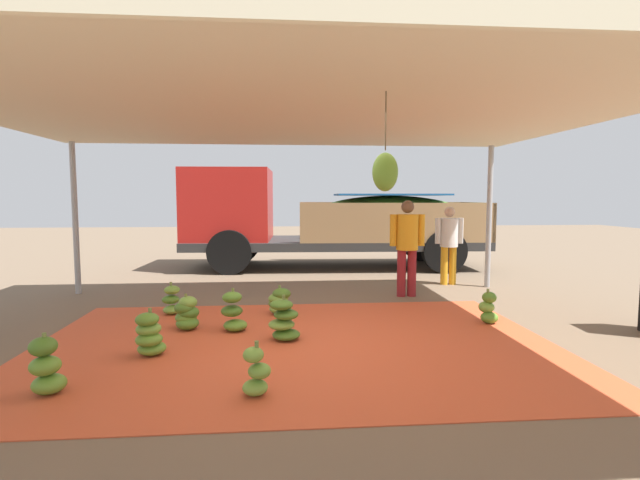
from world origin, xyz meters
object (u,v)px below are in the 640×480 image
(banana_bunch_5, at_px, (187,314))
(worker_1, at_px, (449,239))
(banana_bunch_3, at_px, (233,313))
(banana_bunch_7, at_px, (284,321))
(banana_bunch_4, at_px, (46,368))
(banana_bunch_2, at_px, (149,335))
(banana_bunch_0, at_px, (488,309))
(cargo_truck_main, at_px, (323,218))
(banana_bunch_8, at_px, (280,302))
(banana_bunch_1, at_px, (172,301))
(banana_bunch_6, at_px, (256,373))
(worker_0, at_px, (407,241))

(banana_bunch_5, bearing_deg, worker_1, 32.44)
(banana_bunch_3, height_order, banana_bunch_7, banana_bunch_3)
(banana_bunch_5, bearing_deg, banana_bunch_3, -11.51)
(banana_bunch_3, relative_size, banana_bunch_4, 1.04)
(banana_bunch_2, relative_size, banana_bunch_7, 0.95)
(banana_bunch_0, height_order, cargo_truck_main, cargo_truck_main)
(banana_bunch_2, distance_m, banana_bunch_8, 2.22)
(banana_bunch_5, distance_m, banana_bunch_7, 1.38)
(banana_bunch_2, relative_size, banana_bunch_5, 1.11)
(banana_bunch_2, relative_size, banana_bunch_3, 0.93)
(banana_bunch_5, xyz_separation_m, banana_bunch_7, (1.25, -0.56, 0.02))
(banana_bunch_0, relative_size, banana_bunch_7, 0.85)
(banana_bunch_8, bearing_deg, banana_bunch_1, 174.21)
(banana_bunch_4, relative_size, banana_bunch_6, 1.13)
(banana_bunch_6, height_order, banana_bunch_8, banana_bunch_6)
(banana_bunch_2, xyz_separation_m, banana_bunch_8, (1.41, 1.72, -0.04))
(banana_bunch_4, distance_m, worker_1, 7.26)
(banana_bunch_2, height_order, worker_1, worker_1)
(banana_bunch_8, bearing_deg, worker_1, 33.20)
(banana_bunch_0, distance_m, banana_bunch_7, 2.84)
(banana_bunch_5, relative_size, banana_bunch_6, 0.99)
(banana_bunch_6, height_order, worker_0, worker_0)
(banana_bunch_1, xyz_separation_m, banana_bunch_8, (1.59, -0.16, -0.01))
(banana_bunch_3, bearing_deg, banana_bunch_7, -34.23)
(banana_bunch_2, xyz_separation_m, banana_bunch_4, (-0.62, -0.95, 0.01))
(cargo_truck_main, relative_size, worker_0, 4.35)
(banana_bunch_6, distance_m, worker_0, 4.73)
(banana_bunch_2, xyz_separation_m, cargo_truck_main, (2.47, 6.46, 0.98))
(banana_bunch_0, height_order, banana_bunch_1, banana_bunch_1)
(banana_bunch_1, relative_size, worker_1, 0.31)
(banana_bunch_4, height_order, banana_bunch_5, banana_bunch_4)
(worker_0, xyz_separation_m, worker_1, (1.13, 1.04, -0.08))
(banana_bunch_5, distance_m, banana_bunch_6, 2.37)
(banana_bunch_5, relative_size, banana_bunch_8, 1.02)
(worker_0, distance_m, worker_1, 1.53)
(banana_bunch_2, xyz_separation_m, banana_bunch_7, (1.46, 0.45, 0.01))
(banana_bunch_0, xyz_separation_m, worker_0, (-0.64, 1.86, 0.77))
(banana_bunch_4, height_order, cargo_truck_main, cargo_truck_main)
(banana_bunch_5, relative_size, banana_bunch_7, 0.86)
(banana_bunch_3, relative_size, banana_bunch_5, 1.19)
(banana_bunch_4, distance_m, banana_bunch_8, 3.35)
(banana_bunch_0, relative_size, banana_bunch_3, 0.84)
(banana_bunch_6, distance_m, worker_1, 6.19)
(banana_bunch_5, bearing_deg, worker_0, 28.42)
(banana_bunch_3, xyz_separation_m, banana_bunch_4, (-1.43, -1.85, -0.00))
(banana_bunch_4, distance_m, banana_bunch_6, 1.83)
(banana_bunch_3, bearing_deg, banana_bunch_5, 168.49)
(banana_bunch_6, bearing_deg, banana_bunch_8, 85.96)
(banana_bunch_3, height_order, banana_bunch_5, banana_bunch_3)
(banana_bunch_5, distance_m, worker_1, 5.41)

